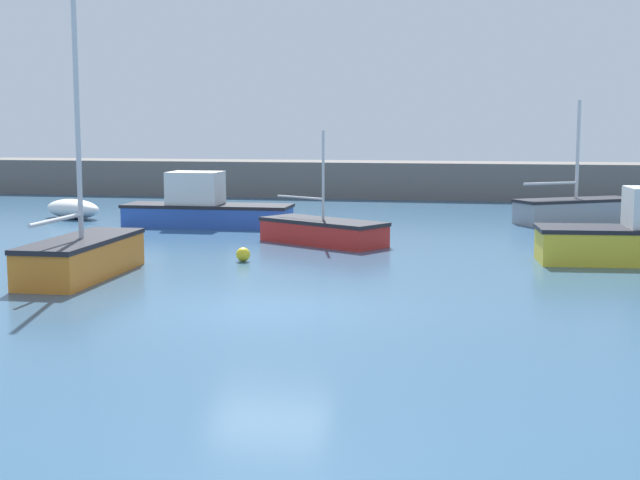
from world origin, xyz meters
TOP-DOWN VIEW (x-y plane):
  - ground_plane at (0.00, 0.00)m, footprint 120.00×120.00m
  - harbor_breakwater at (0.00, 29.48)m, footprint 48.16×3.42m
  - sailboat_tall_mast at (-5.65, 3.10)m, footprint 1.64×5.05m
  - cabin_cruiser_white at (-6.17, 14.58)m, footprint 6.41×1.97m
  - sailboat_twin_hulled at (-0.81, 10.50)m, footprint 4.54×3.59m
  - open_tender_yellow at (-12.38, 16.26)m, footprint 3.11×2.34m
  - sailboat_short_mast at (7.81, 18.29)m, footprint 4.99×3.85m
  - mooring_buoy_yellow at (-2.34, 6.37)m, footprint 0.40×0.40m

SIDE VIEW (x-z plane):
  - ground_plane at x=0.00m, z-range -0.20..0.00m
  - mooring_buoy_yellow at x=-2.34m, z-range 0.00..0.40m
  - open_tender_yellow at x=-12.38m, z-range 0.00..0.80m
  - sailboat_twin_hulled at x=-0.81m, z-range -1.43..2.24m
  - sailboat_short_mast at x=7.81m, z-range -1.88..2.91m
  - sailboat_tall_mast at x=-5.65m, z-range -3.04..4.16m
  - cabin_cruiser_white at x=-6.17m, z-range -0.33..1.75m
  - harbor_breakwater at x=0.00m, z-range 0.00..1.89m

